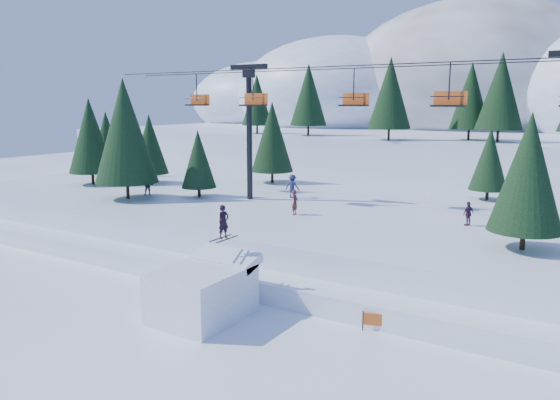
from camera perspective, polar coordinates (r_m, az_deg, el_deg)
The scene contains 10 objects.
ground at distance 24.53m, azimuth -10.18°, elevation -13.92°, with size 160.00×160.00×0.00m, color white.
mid_shelf at distance 38.68m, azimuth 7.87°, elevation -2.94°, with size 70.00×22.00×2.50m, color white.
berm at distance 30.32m, azimuth 0.03°, elevation -7.90°, with size 70.00×6.00×1.10m, color white.
mountain_ridge at distance 92.11m, azimuth 19.39°, elevation 9.37°, with size 119.00×60.71×26.46m.
jump_kicker at distance 26.00m, azimuth -7.98°, elevation -9.40°, with size 3.48×4.75×5.14m.
chairlift at distance 36.93m, azimuth 11.29°, elevation 8.99°, with size 46.00×3.21×10.28m.
conifer_stand at distance 37.69m, azimuth 9.68°, elevation 5.25°, with size 62.67×18.25×9.33m.
distant_skiers at distance 39.90m, azimuth 3.87°, elevation 0.61°, with size 31.93×7.01×1.86m.
banner_near at distance 24.81m, azimuth 11.96°, elevation -12.34°, with size 2.73×0.92×0.90m.
banner_far at distance 24.22m, azimuth 21.10°, elevation -13.39°, with size 2.85×0.25×0.90m.
Camera 1 is at (15.20, -16.50, 9.92)m, focal length 35.00 mm.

